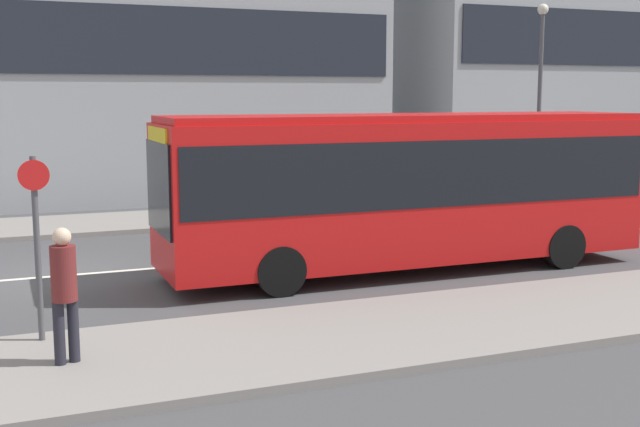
% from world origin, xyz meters
% --- Properties ---
extents(ground_plane, '(120.00, 120.00, 0.00)m').
position_xyz_m(ground_plane, '(0.00, 0.00, 0.00)').
color(ground_plane, '#444447').
extents(sidewalk_near, '(44.00, 3.50, 0.13)m').
position_xyz_m(sidewalk_near, '(0.00, -6.25, 0.07)').
color(sidewalk_near, gray).
rests_on(sidewalk_near, ground_plane).
extents(sidewalk_far, '(44.00, 3.50, 0.13)m').
position_xyz_m(sidewalk_far, '(0.00, 6.25, 0.07)').
color(sidewalk_far, gray).
rests_on(sidewalk_far, ground_plane).
extents(lane_centerline, '(41.80, 0.16, 0.01)m').
position_xyz_m(lane_centerline, '(0.00, 0.00, 0.00)').
color(lane_centerline, silver).
rests_on(lane_centerline, ground_plane).
extents(city_bus, '(10.52, 2.47, 3.32)m').
position_xyz_m(city_bus, '(6.98, -2.20, 1.91)').
color(city_bus, red).
rests_on(city_bus, ground_plane).
extents(parked_car_0, '(4.03, 1.75, 1.34)m').
position_xyz_m(parked_car_0, '(12.68, 3.28, 0.63)').
color(parked_car_0, black).
rests_on(parked_car_0, ground_plane).
extents(parked_car_1, '(4.51, 1.74, 1.30)m').
position_xyz_m(parked_car_1, '(18.14, 3.55, 0.62)').
color(parked_car_1, silver).
rests_on(parked_car_1, ground_plane).
extents(pedestrian_near_stop, '(0.34, 0.34, 1.86)m').
position_xyz_m(pedestrian_near_stop, '(-0.31, -6.13, 1.20)').
color(pedestrian_near_stop, '#23232D').
rests_on(pedestrian_near_stop, sidewalk_near).
extents(bus_stop_sign, '(0.44, 0.12, 2.73)m').
position_xyz_m(bus_stop_sign, '(-0.57, -4.92, 1.72)').
color(bus_stop_sign, '#4C4C51').
rests_on(bus_stop_sign, sidewalk_near).
extents(street_lamp, '(0.36, 0.36, 6.54)m').
position_xyz_m(street_lamp, '(15.86, 5.17, 4.15)').
color(street_lamp, '#4C4C51').
rests_on(street_lamp, sidewalk_far).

